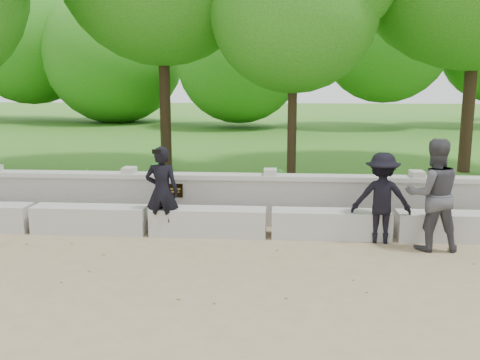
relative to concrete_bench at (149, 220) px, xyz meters
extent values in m
plane|color=#98835D|center=(0.00, -1.90, -0.22)|extent=(80.00, 80.00, 0.00)
cube|color=#245E19|center=(0.00, 12.10, -0.10)|extent=(40.00, 22.00, 0.25)
cube|color=#BAB8B0|center=(-1.00, 0.00, 0.00)|extent=(1.90, 0.45, 0.45)
cube|color=#BAB8B0|center=(1.00, 0.00, 0.00)|extent=(1.90, 0.45, 0.45)
cube|color=#BAB8B0|center=(3.00, 0.00, 0.00)|extent=(1.90, 0.45, 0.45)
cube|color=#BAB8B0|center=(5.00, 0.00, 0.00)|extent=(1.90, 0.45, 0.45)
cube|color=#AFADA5|center=(0.00, 0.70, 0.18)|extent=(12.50, 0.25, 0.82)
cube|color=#BAB8B0|center=(0.00, 0.70, 0.64)|extent=(12.50, 0.35, 0.08)
cube|color=black|center=(0.30, 0.56, 0.40)|extent=(0.36, 0.02, 0.24)
imported|color=black|center=(0.26, -0.10, 0.52)|extent=(0.54, 0.36, 1.49)
cube|color=black|center=(0.26, -0.40, 1.21)|extent=(0.14, 0.02, 0.07)
imported|color=#3E3E43|center=(4.45, -0.49, 0.62)|extent=(0.85, 0.67, 1.69)
imported|color=black|center=(3.76, -0.18, 0.49)|extent=(0.96, 0.60, 1.43)
cylinder|color=#382619|center=(-0.73, 4.86, 2.08)|extent=(0.28, 0.28, 4.10)
cylinder|color=#382619|center=(2.43, 3.92, 1.58)|extent=(0.21, 0.21, 3.10)
cylinder|color=#382619|center=(6.75, 5.13, 2.23)|extent=(0.30, 0.30, 4.41)
imported|color=#338F30|center=(-1.48, 1.40, 0.32)|extent=(0.34, 0.37, 0.58)
imported|color=#338F30|center=(2.10, 1.63, 0.32)|extent=(0.39, 0.41, 0.59)
imported|color=#338F30|center=(-0.39, 2.17, 0.34)|extent=(0.44, 0.46, 0.63)
camera|label=1|loc=(2.17, -8.45, 2.31)|focal=40.00mm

